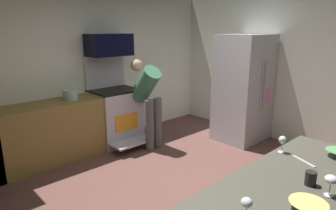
{
  "coord_description": "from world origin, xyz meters",
  "views": [
    {
      "loc": [
        -2.4,
        -2.25,
        1.96
      ],
      "look_at": [
        -0.04,
        0.3,
        1.05
      ],
      "focal_mm": 31.42,
      "sensor_mm": 36.0,
      "label": 1
    }
  ],
  "objects_px": {
    "refrigerator": "(243,88)",
    "stock_pot": "(70,95)",
    "wine_glass_near": "(282,141)",
    "person_cook": "(148,97)",
    "wine_glass_mid": "(247,204)",
    "wine_glass_far": "(331,180)",
    "microwave": "(109,45)",
    "mug_coffee": "(311,178)",
    "oven_range": "(116,114)",
    "mixing_bowl_prep": "(308,207)"
  },
  "relations": [
    {
      "from": "microwave",
      "to": "wine_glass_far",
      "type": "distance_m",
      "value": 3.9
    },
    {
      "from": "person_cook",
      "to": "mixing_bowl_prep",
      "type": "relative_size",
      "value": 6.48
    },
    {
      "from": "wine_glass_mid",
      "to": "microwave",
      "type": "bearing_deg",
      "value": 69.13
    },
    {
      "from": "wine_glass_mid",
      "to": "stock_pot",
      "type": "xyz_separation_m",
      "value": [
        0.57,
        3.46,
        -0.03
      ]
    },
    {
      "from": "wine_glass_far",
      "to": "mug_coffee",
      "type": "relative_size",
      "value": 1.47
    },
    {
      "from": "refrigerator",
      "to": "stock_pot",
      "type": "distance_m",
      "value": 2.91
    },
    {
      "from": "stock_pot",
      "to": "person_cook",
      "type": "bearing_deg",
      "value": -27.06
    },
    {
      "from": "wine_glass_near",
      "to": "wine_glass_far",
      "type": "distance_m",
      "value": 0.69
    },
    {
      "from": "refrigerator",
      "to": "wine_glass_mid",
      "type": "bearing_deg",
      "value": -146.54
    },
    {
      "from": "refrigerator",
      "to": "person_cook",
      "type": "distance_m",
      "value": 1.7
    },
    {
      "from": "mug_coffee",
      "to": "stock_pot",
      "type": "distance_m",
      "value": 3.55
    },
    {
      "from": "stock_pot",
      "to": "wine_glass_mid",
      "type": "bearing_deg",
      "value": -99.35
    },
    {
      "from": "mixing_bowl_prep",
      "to": "refrigerator",
      "type": "bearing_deg",
      "value": 39.3
    },
    {
      "from": "person_cook",
      "to": "stock_pot",
      "type": "height_order",
      "value": "person_cook"
    },
    {
      "from": "mug_coffee",
      "to": "stock_pot",
      "type": "height_order",
      "value": "stock_pot"
    },
    {
      "from": "person_cook",
      "to": "wine_glass_mid",
      "type": "distance_m",
      "value": 3.35
    },
    {
      "from": "wine_glass_far",
      "to": "stock_pot",
      "type": "distance_m",
      "value": 3.69
    },
    {
      "from": "wine_glass_far",
      "to": "person_cook",
      "type": "bearing_deg",
      "value": 71.89
    },
    {
      "from": "wine_glass_near",
      "to": "wine_glass_mid",
      "type": "relative_size",
      "value": 1.06
    },
    {
      "from": "oven_range",
      "to": "wine_glass_near",
      "type": "bearing_deg",
      "value": -95.44
    },
    {
      "from": "mug_coffee",
      "to": "oven_range",
      "type": "bearing_deg",
      "value": 79.12
    },
    {
      "from": "microwave",
      "to": "wine_glass_near",
      "type": "distance_m",
      "value": 3.32
    },
    {
      "from": "refrigerator",
      "to": "wine_glass_far",
      "type": "distance_m",
      "value": 3.39
    },
    {
      "from": "oven_range",
      "to": "mug_coffee",
      "type": "bearing_deg",
      "value": -100.88
    },
    {
      "from": "oven_range",
      "to": "microwave",
      "type": "relative_size",
      "value": 2.04
    },
    {
      "from": "mug_coffee",
      "to": "wine_glass_far",
      "type": "bearing_deg",
      "value": -109.92
    },
    {
      "from": "mug_coffee",
      "to": "refrigerator",
      "type": "bearing_deg",
      "value": 41.28
    },
    {
      "from": "refrigerator",
      "to": "stock_pot",
      "type": "xyz_separation_m",
      "value": [
        -2.55,
        1.4,
        0.05
      ]
    },
    {
      "from": "oven_range",
      "to": "wine_glass_near",
      "type": "xyz_separation_m",
      "value": [
        -0.3,
        -3.14,
        0.5
      ]
    },
    {
      "from": "oven_range",
      "to": "stock_pot",
      "type": "distance_m",
      "value": 0.91
    },
    {
      "from": "refrigerator",
      "to": "wine_glass_near",
      "type": "relative_size",
      "value": 12.18
    },
    {
      "from": "oven_range",
      "to": "microwave",
      "type": "bearing_deg",
      "value": 90.0
    },
    {
      "from": "oven_range",
      "to": "refrigerator",
      "type": "relative_size",
      "value": 0.81
    },
    {
      "from": "wine_glass_near",
      "to": "stock_pot",
      "type": "distance_m",
      "value": 3.19
    },
    {
      "from": "refrigerator",
      "to": "wine_glass_mid",
      "type": "xyz_separation_m",
      "value": [
        -3.12,
        -2.06,
        0.07
      ]
    },
    {
      "from": "wine_glass_near",
      "to": "wine_glass_mid",
      "type": "distance_m",
      "value": 1.1
    },
    {
      "from": "microwave",
      "to": "wine_glass_far",
      "type": "relative_size",
      "value": 5.01
    },
    {
      "from": "refrigerator",
      "to": "wine_glass_near",
      "type": "xyz_separation_m",
      "value": [
        -2.07,
        -1.75,
        0.08
      ]
    },
    {
      "from": "oven_range",
      "to": "refrigerator",
      "type": "distance_m",
      "value": 2.29
    },
    {
      "from": "mixing_bowl_prep",
      "to": "wine_glass_far",
      "type": "distance_m",
      "value": 0.28
    },
    {
      "from": "microwave",
      "to": "refrigerator",
      "type": "xyz_separation_m",
      "value": [
        1.77,
        -1.48,
        -0.76
      ]
    },
    {
      "from": "person_cook",
      "to": "refrigerator",
      "type": "bearing_deg",
      "value": -30.13
    },
    {
      "from": "mixing_bowl_prep",
      "to": "stock_pot",
      "type": "bearing_deg",
      "value": 86.59
    },
    {
      "from": "microwave",
      "to": "wine_glass_far",
      "type": "xyz_separation_m",
      "value": [
        -0.73,
        -3.77,
        -0.68
      ]
    },
    {
      "from": "wine_glass_far",
      "to": "stock_pot",
      "type": "relative_size",
      "value": 0.65
    },
    {
      "from": "stock_pot",
      "to": "refrigerator",
      "type": "bearing_deg",
      "value": -28.86
    },
    {
      "from": "microwave",
      "to": "refrigerator",
      "type": "height_order",
      "value": "microwave"
    },
    {
      "from": "person_cook",
      "to": "oven_range",
      "type": "bearing_deg",
      "value": 118.89
    },
    {
      "from": "stock_pot",
      "to": "mug_coffee",
      "type": "bearing_deg",
      "value": -88.38
    },
    {
      "from": "oven_range",
      "to": "person_cook",
      "type": "distance_m",
      "value": 0.71
    }
  ]
}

